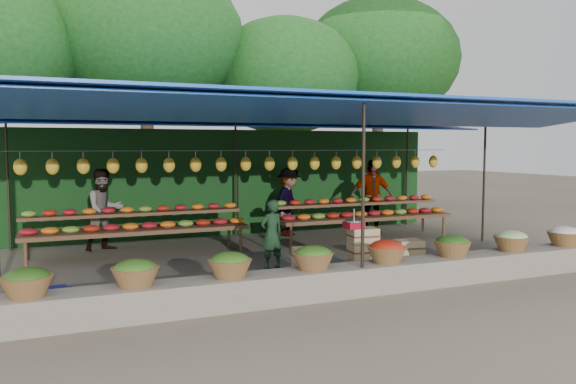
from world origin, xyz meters
name	(u,v)px	position (x,y,z in m)	size (l,w,h in m)	color
ground	(283,258)	(0.00, 0.00, 0.00)	(60.00, 60.00, 0.00)	brown
stone_curb	(357,279)	(0.00, -2.75, 0.20)	(10.60, 0.55, 0.40)	#6B6556
stall_canopy	(282,116)	(0.00, 0.07, 2.68)	(10.80, 6.60, 2.82)	black
produce_baskets	(351,255)	(-0.10, -2.75, 0.56)	(8.98, 0.58, 0.34)	brown
netting_backdrop	(233,182)	(0.00, 3.15, 1.25)	(10.60, 0.06, 2.50)	#184519
tree_row	(218,55)	(0.50, 6.09, 4.70)	(16.51, 5.50, 7.12)	#322312
fruit_table_left	(138,224)	(-2.49, 1.35, 0.61)	(4.21, 0.95, 0.93)	#543121
fruit_table_right	(362,212)	(2.51, 1.35, 0.61)	(4.21, 0.95, 0.93)	#543121
crate_counter	(362,256)	(0.66, -1.76, 0.31)	(2.39, 0.39, 0.77)	tan
weighing_scale	(354,224)	(0.51, -1.76, 0.85)	(0.31, 0.31, 0.33)	#B20E24
vendor_seated	(272,234)	(-0.55, -0.79, 0.60)	(0.44, 0.29, 1.20)	#18351C
customer_left	(104,210)	(-3.03, 2.13, 0.83)	(0.80, 0.63, 1.66)	slate
customer_mid	(289,202)	(1.14, 2.39, 0.81)	(1.04, 0.60, 1.61)	slate
customer_right	(372,197)	(3.06, 1.85, 0.90)	(1.05, 0.44, 1.80)	slate
blue_crate_front	(53,304)	(-4.04, -2.21, 0.15)	(0.51, 0.36, 0.30)	navy
blue_crate_back	(46,301)	(-4.12, -2.05, 0.15)	(0.50, 0.36, 0.30)	navy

